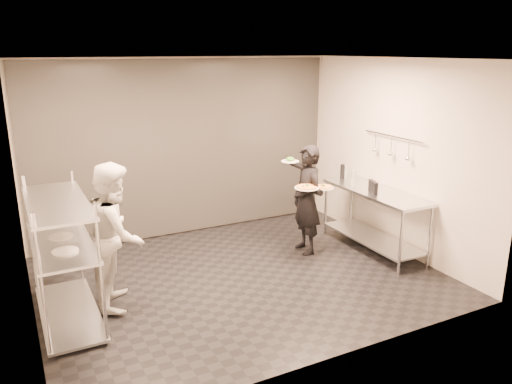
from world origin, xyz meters
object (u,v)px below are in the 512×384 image
pass_rack (63,253)px  prep_counter (374,210)px  pos_monitor (373,187)px  pizza_plate_far (324,187)px  salad_plate (290,160)px  bottle_green (353,177)px  pizza_plate_near (307,187)px  chef (116,235)px  bottle_dark (342,171)px  bottle_clear (346,172)px  waiter (307,200)px

pass_rack → prep_counter: (4.33, 0.00, -0.14)m
prep_counter → pos_monitor: bearing=-145.7°
pizza_plate_far → pos_monitor: pos_monitor is taller
salad_plate → bottle_green: 1.02m
pizza_plate_near → salad_plate: size_ratio=1.29×
chef → salad_plate: size_ratio=6.44×
pizza_plate_near → bottle_green: 0.99m
salad_plate → prep_counter: bearing=-35.7°
pos_monitor → bottle_dark: bottle_dark is taller
salad_plate → bottle_clear: size_ratio=1.25×
pizza_plate_near → salad_plate: 0.61m
pass_rack → waiter: size_ratio=1.00×
salad_plate → pass_rack: bearing=-167.5°
pizza_plate_far → bottle_clear: bearing=36.2°
chef → pizza_plate_near: (2.66, 0.10, 0.21)m
chef → bottle_clear: bearing=-62.2°
salad_plate → bottle_clear: (1.08, 0.07, -0.31)m
chef → pos_monitor: 3.62m
waiter → bottle_dark: 1.03m
pos_monitor → bottle_dark: bearing=101.3°
pos_monitor → prep_counter: bearing=52.8°
pizza_plate_far → pos_monitor: size_ratio=1.14×
waiter → pizza_plate_near: bearing=-30.8°
bottle_green → bottle_clear: 0.44m
waiter → bottle_dark: size_ratio=6.95×
bottle_green → pass_rack: bearing=-174.6°
bottle_green → bottle_clear: bearing=68.2°
bottle_green → prep_counter: bearing=-75.0°
pass_rack → bottle_clear: bearing=10.4°
prep_counter → waiter: bearing=157.2°
pizza_plate_far → bottle_green: 0.72m
pass_rack → pizza_plate_far: (3.53, 0.18, 0.26)m
salad_plate → bottle_dark: 1.06m
bottle_green → bottle_dark: (0.10, 0.40, -0.01)m
waiter → pos_monitor: size_ratio=6.45×
pass_rack → bottle_green: bearing=5.4°
prep_counter → pizza_plate_far: bearing=167.4°
pizza_plate_near → waiter: bearing=55.0°
prep_counter → chef: chef is taller
pizza_plate_near → bottle_clear: bottle_clear is taller
waiter → bottle_green: bearing=94.5°
bottle_green → bottle_clear: size_ratio=1.14×
pos_monitor → bottle_green: bottle_green is taller
chef → pos_monitor: size_ratio=6.84×
bottle_clear → bottle_green: bearing=-111.8°
salad_plate → pos_monitor: 1.26m
bottle_clear → bottle_dark: 0.06m
prep_counter → bottle_clear: (0.06, 0.80, 0.40)m
pizza_plate_far → salad_plate: 0.67m
waiter → bottle_green: waiter is taller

